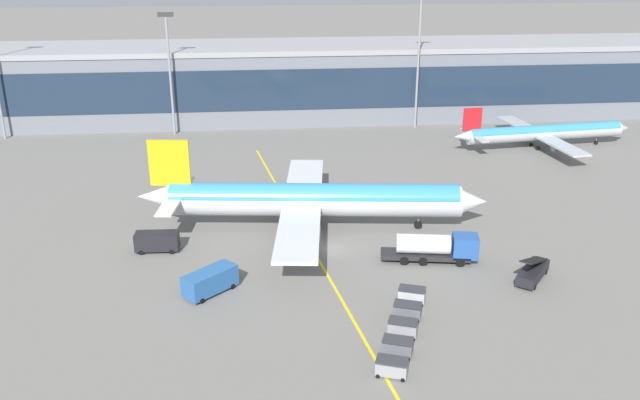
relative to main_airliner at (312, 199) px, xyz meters
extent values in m
plane|color=slate|center=(1.42, -6.44, -3.83)|extent=(700.00, 700.00, 0.00)
cube|color=yellow|center=(-0.74, -4.44, -3.83)|extent=(11.82, 79.21, 0.01)
cube|color=slate|center=(2.09, 59.82, 3.16)|extent=(155.59, 20.28, 14.00)
cube|color=#1E2D42|center=(2.09, 49.62, 3.86)|extent=(150.92, 0.16, 7.84)
cube|color=#99999E|center=(2.09, 59.82, 10.66)|extent=(158.70, 20.69, 1.00)
cylinder|color=silver|center=(0.28, -0.03, -0.14)|extent=(36.86, 8.22, 3.88)
cylinder|color=#388CD1|center=(0.28, -0.03, 0.20)|extent=(36.11, 7.98, 3.73)
cone|color=silver|center=(19.83, -2.38, -0.14)|extent=(4.29, 4.12, 3.69)
cone|color=silver|center=(-19.46, 2.34, 0.24)|extent=(5.02, 3.83, 3.30)
cube|color=gold|center=(-17.42, 2.09, 4.71)|extent=(5.05, 0.96, 5.82)
cube|color=silver|center=(-16.46, 5.89, 0.44)|extent=(2.73, 6.41, 0.24)
cube|color=silver|center=(-17.38, -1.82, 0.44)|extent=(2.73, 6.41, 0.24)
cube|color=silver|center=(-0.06, 9.72, -0.44)|extent=(6.60, 15.86, 0.40)
cube|color=silver|center=(-2.35, -9.43, -0.44)|extent=(6.60, 15.86, 0.40)
cylinder|color=#939399|center=(0.61, 6.84, -1.80)|extent=(3.22, 2.48, 2.14)
cylinder|color=#939399|center=(-1.03, -6.79, -1.80)|extent=(3.22, 2.48, 2.14)
cylinder|color=black|center=(13.39, -1.61, -3.33)|extent=(1.04, 0.52, 1.00)
cylinder|color=slate|center=(13.39, -1.61, -2.46)|extent=(0.20, 0.20, 1.75)
cylinder|color=black|center=(-1.69, 1.96, -3.33)|extent=(1.04, 0.52, 1.00)
cylinder|color=slate|center=(-1.69, 1.96, -2.46)|extent=(0.20, 0.20, 1.75)
cylinder|color=black|center=(-2.11, -1.51, -3.33)|extent=(1.04, 0.52, 1.00)
cylinder|color=slate|center=(-2.11, -1.51, -2.46)|extent=(0.20, 0.20, 1.75)
cube|color=#232326|center=(11.94, -10.86, -3.08)|extent=(10.28, 4.19, 0.50)
cube|color=#26519E|center=(16.27, -11.62, -1.83)|extent=(3.19, 2.95, 2.50)
cube|color=black|center=(17.51, -11.83, -1.33)|extent=(0.55, 2.29, 1.12)
cylinder|color=silver|center=(11.66, -10.81, -1.73)|extent=(6.29, 3.20, 2.20)
cylinder|color=black|center=(15.93, -10.35, -3.33)|extent=(1.05, 0.52, 1.00)
cylinder|color=black|center=(15.52, -12.69, -3.33)|extent=(1.05, 0.52, 1.00)
cylinder|color=black|center=(11.85, -9.64, -3.33)|extent=(1.05, 0.52, 1.00)
cylinder|color=black|center=(11.44, -11.97, -3.33)|extent=(1.05, 0.52, 1.00)
cylinder|color=black|center=(9.78, -9.27, -3.33)|extent=(1.05, 0.52, 1.00)
cylinder|color=black|center=(9.37, -11.61, -3.33)|extent=(1.05, 0.52, 1.00)
cube|color=black|center=(22.27, -16.54, -2.98)|extent=(5.25, 5.86, 1.10)
cube|color=black|center=(22.27, -16.54, -1.53)|extent=(5.37, 6.20, 2.38)
cylinder|color=black|center=(22.93, -14.37, -3.53)|extent=(0.57, 0.62, 0.60)
cylinder|color=black|center=(24.26, -15.44, -3.53)|extent=(0.57, 0.62, 0.60)
cylinder|color=black|center=(20.28, -17.63, -3.53)|extent=(0.57, 0.62, 0.60)
cylinder|color=black|center=(21.61, -18.71, -3.53)|extent=(0.57, 0.62, 0.60)
cube|color=black|center=(-18.63, -5.08, -2.53)|extent=(5.08, 2.30, 2.00)
cube|color=black|center=(-19.88, -5.03, -2.18)|extent=(1.82, 1.96, 0.60)
cylinder|color=black|center=(-20.42, -5.96, -3.53)|extent=(0.61, 0.27, 0.60)
cylinder|color=black|center=(-20.34, -4.07, -3.53)|extent=(0.61, 0.27, 0.60)
cylinder|color=black|center=(-16.92, -6.09, -3.53)|extent=(0.61, 0.27, 0.60)
cylinder|color=black|center=(-16.84, -4.21, -3.53)|extent=(0.61, 0.27, 0.60)
cube|color=#285B9E|center=(-11.92, -15.96, -2.43)|extent=(5.83, 5.61, 2.20)
cube|color=black|center=(-10.85, -14.98, -2.05)|extent=(2.90, 2.90, 0.66)
cylinder|color=black|center=(-11.12, -13.83, -3.53)|extent=(0.61, 0.59, 0.60)
cylinder|color=black|center=(-9.72, -15.35, -3.53)|extent=(0.61, 0.59, 0.60)
cylinder|color=black|center=(-14.11, -16.57, -3.53)|extent=(0.61, 0.59, 0.60)
cylinder|color=black|center=(-12.71, -18.10, -3.53)|extent=(0.61, 0.59, 0.60)
cube|color=gray|center=(3.83, -31.79, -3.10)|extent=(2.96, 2.32, 1.10)
cube|color=#333338|center=(3.83, -31.79, -2.40)|extent=(3.02, 2.36, 0.10)
cylinder|color=black|center=(2.59, -32.12, -3.65)|extent=(0.38, 0.24, 0.36)
cylinder|color=black|center=(3.12, -30.72, -3.65)|extent=(0.38, 0.24, 0.36)
cylinder|color=black|center=(4.54, -32.85, -3.65)|extent=(0.38, 0.24, 0.36)
cylinder|color=black|center=(5.07, -31.45, -3.65)|extent=(0.38, 0.24, 0.36)
cube|color=#595B60|center=(4.95, -28.79, -3.10)|extent=(2.96, 2.32, 1.10)
cube|color=#333338|center=(4.95, -28.79, -2.40)|extent=(3.02, 2.36, 0.10)
cylinder|color=black|center=(3.72, -29.13, -3.65)|extent=(0.38, 0.24, 0.36)
cylinder|color=black|center=(4.24, -27.72, -3.65)|extent=(0.38, 0.24, 0.36)
cylinder|color=black|center=(5.66, -29.86, -3.65)|extent=(0.38, 0.24, 0.36)
cylinder|color=black|center=(6.19, -28.45, -3.65)|extent=(0.38, 0.24, 0.36)
cube|color=gray|center=(6.08, -25.79, -3.10)|extent=(2.96, 2.32, 1.10)
cube|color=#333338|center=(6.08, -25.79, -2.40)|extent=(3.02, 2.36, 0.10)
cylinder|color=black|center=(4.84, -26.13, -3.65)|extent=(0.38, 0.24, 0.36)
cylinder|color=black|center=(5.37, -24.73, -3.65)|extent=(0.38, 0.24, 0.36)
cylinder|color=black|center=(6.79, -26.86, -3.65)|extent=(0.38, 0.24, 0.36)
cylinder|color=black|center=(7.32, -25.46, -3.65)|extent=(0.38, 0.24, 0.36)
cube|color=#595B60|center=(7.20, -22.80, -3.10)|extent=(2.96, 2.32, 1.10)
cube|color=#333338|center=(7.20, -22.80, -2.40)|extent=(3.02, 2.36, 0.10)
cylinder|color=black|center=(5.97, -23.13, -3.65)|extent=(0.38, 0.24, 0.36)
cylinder|color=black|center=(6.49, -21.73, -3.65)|extent=(0.38, 0.24, 0.36)
cylinder|color=black|center=(7.91, -23.87, -3.65)|extent=(0.38, 0.24, 0.36)
cylinder|color=black|center=(8.44, -22.46, -3.65)|extent=(0.38, 0.24, 0.36)
cube|color=#B2B7BC|center=(8.33, -19.80, -3.10)|extent=(2.96, 2.32, 1.10)
cube|color=#333338|center=(8.33, -19.80, -2.40)|extent=(3.02, 2.36, 0.10)
cylinder|color=black|center=(7.09, -20.14, -3.65)|extent=(0.38, 0.24, 0.36)
cylinder|color=black|center=(7.62, -18.73, -3.65)|extent=(0.38, 0.24, 0.36)
cylinder|color=black|center=(9.04, -20.87, -3.65)|extent=(0.38, 0.24, 0.36)
cylinder|color=black|center=(9.56, -19.46, -3.65)|extent=(0.38, 0.24, 0.36)
cylinder|color=#B2B7BC|center=(44.17, 31.67, -1.09)|extent=(29.06, 5.70, 2.58)
cylinder|color=#388CD1|center=(44.17, 31.67, -0.86)|extent=(28.47, 5.54, 2.47)
cone|color=#B2B7BC|center=(59.45, 33.34, -1.09)|extent=(2.83, 2.71, 2.45)
cone|color=#B2B7BC|center=(28.76, 29.99, -0.84)|extent=(3.31, 2.51, 2.19)
cube|color=red|center=(30.28, 30.15, 2.13)|extent=(3.36, 0.61, 3.87)
cube|color=#B2B7BC|center=(30.49, 32.77, -0.71)|extent=(1.83, 4.25, 0.17)
cube|color=#B2B7BC|center=(31.05, 27.65, -0.71)|extent=(1.83, 4.25, 0.17)
cube|color=#B2B7BC|center=(42.33, 38.88, -1.29)|extent=(4.64, 12.45, 0.28)
cube|color=#B2B7BC|center=(43.93, 24.23, -1.29)|extent=(4.64, 12.45, 0.28)
cylinder|color=#939399|center=(43.26, 36.78, -2.20)|extent=(2.13, 1.62, 1.42)
cylinder|color=#939399|center=(44.38, 26.48, -2.20)|extent=(2.13, 1.62, 1.42)
cylinder|color=black|center=(54.53, 32.80, -3.49)|extent=(0.72, 0.35, 0.70)
cylinder|color=slate|center=(54.53, 32.80, -2.76)|extent=(0.14, 0.14, 1.45)
cylinder|color=black|center=(42.32, 32.63, -3.49)|extent=(0.72, 0.35, 0.70)
cylinder|color=slate|center=(42.32, 32.63, -2.76)|extent=(0.14, 0.14, 1.45)
cylinder|color=black|center=(42.57, 30.33, -3.49)|extent=(0.72, 0.35, 0.70)
cylinder|color=slate|center=(42.57, 30.33, -2.76)|extent=(0.14, 0.14, 1.45)
cylinder|color=gray|center=(24.76, 47.82, 8.33)|extent=(0.44, 0.44, 24.32)
cylinder|color=gray|center=(-21.92, 47.82, 7.02)|extent=(0.44, 0.44, 21.70)
cube|color=#333338|center=(-21.92, 47.82, 18.27)|extent=(2.80, 0.50, 0.80)
camera|label=1|loc=(-6.88, -77.89, 29.64)|focal=37.52mm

